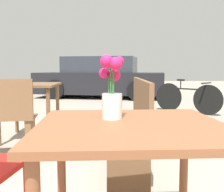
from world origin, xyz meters
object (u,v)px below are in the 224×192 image
Objects in this scene: flower_vase at (112,93)px; parked_car at (101,78)px; table_back at (30,92)px; table_front at (131,144)px; bench_middle at (132,120)px; bicycle at (187,98)px.

flower_vase is 7.84m from parked_car.
flower_vase is at bearing -62.48° from table_back.
parked_car is at bearing 95.96° from table_front.
flower_vase is 1.35m from bench_middle.
flower_vase is 2.63m from table_back.
table_back is at bearing -138.32° from bicycle.
flower_vase is at bearing -106.80° from bicycle.
table_front is 7.96m from parked_car.
flower_vase is at bearing -84.64° from parked_car.
table_back reaches higher than table_front.
table_back is (-1.34, 1.03, 0.18)m from bench_middle.
table_front is 0.77× the size of bicycle.
parked_car reaches higher than table_front.
table_back is at bearing 118.19° from table_front.
table_front is 0.27m from flower_vase.
table_front is at bearing -91.42° from bench_middle.
bicycle is (2.62, 2.33, -0.30)m from table_back.
flower_vase is 0.22× the size of bench_middle.
flower_vase is 0.07× the size of parked_car.
table_front is 1.41m from bench_middle.
flower_vase reaches higher than table_back.
table_back is 0.21× the size of parked_car.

